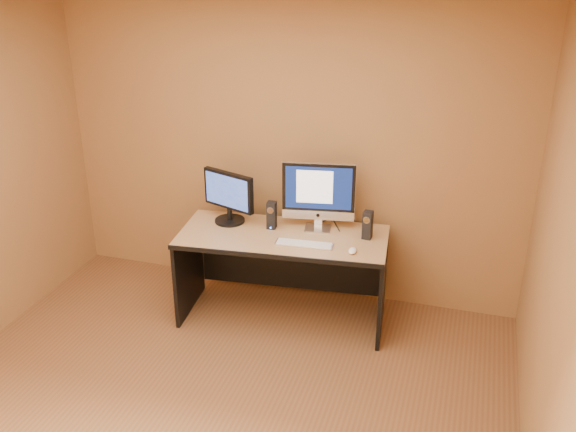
% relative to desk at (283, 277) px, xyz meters
% --- Properties ---
extents(floor, '(4.00, 4.00, 0.00)m').
position_rel_desk_xyz_m(floor, '(-0.13, -1.45, -0.38)').
color(floor, brown).
rests_on(floor, ground).
extents(walls, '(4.00, 4.00, 2.60)m').
position_rel_desk_xyz_m(walls, '(-0.13, -1.45, 0.92)').
color(walls, olive).
rests_on(walls, ground).
extents(ceiling, '(4.00, 4.00, 0.00)m').
position_rel_desk_xyz_m(ceiling, '(-0.13, -1.45, 2.22)').
color(ceiling, white).
rests_on(ceiling, walls).
extents(desk, '(1.71, 0.88, 0.76)m').
position_rel_desk_xyz_m(desk, '(0.00, 0.00, 0.00)').
color(desk, tan).
rests_on(desk, ground).
extents(imac, '(0.61, 0.31, 0.57)m').
position_rel_desk_xyz_m(imac, '(0.24, 0.19, 0.66)').
color(imac, silver).
rests_on(imac, desk).
extents(second_monitor, '(0.55, 0.40, 0.43)m').
position_rel_desk_xyz_m(second_monitor, '(-0.50, 0.12, 0.60)').
color(second_monitor, black).
rests_on(second_monitor, desk).
extents(speaker_left, '(0.07, 0.08, 0.23)m').
position_rel_desk_xyz_m(speaker_left, '(-0.12, 0.10, 0.49)').
color(speaker_left, black).
rests_on(speaker_left, desk).
extents(speaker_right, '(0.08, 0.08, 0.23)m').
position_rel_desk_xyz_m(speaker_right, '(0.65, 0.14, 0.49)').
color(speaker_right, black).
rests_on(speaker_right, desk).
extents(keyboard, '(0.45, 0.15, 0.02)m').
position_rel_desk_xyz_m(keyboard, '(0.21, -0.12, 0.39)').
color(keyboard, silver).
rests_on(keyboard, desk).
extents(mouse, '(0.06, 0.11, 0.04)m').
position_rel_desk_xyz_m(mouse, '(0.59, -0.14, 0.40)').
color(mouse, white).
rests_on(mouse, desk).
extents(cable_a, '(0.11, 0.21, 0.01)m').
position_rel_desk_xyz_m(cable_a, '(0.37, 0.30, 0.38)').
color(cable_a, black).
rests_on(cable_a, desk).
extents(cable_b, '(0.07, 0.18, 0.01)m').
position_rel_desk_xyz_m(cable_b, '(0.24, 0.32, 0.38)').
color(cable_b, black).
rests_on(cable_b, desk).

